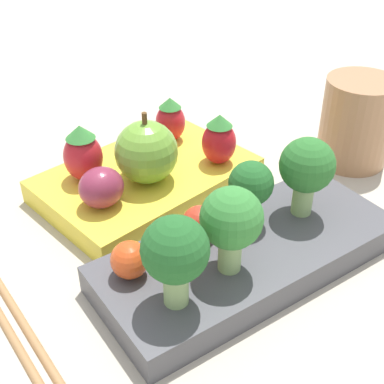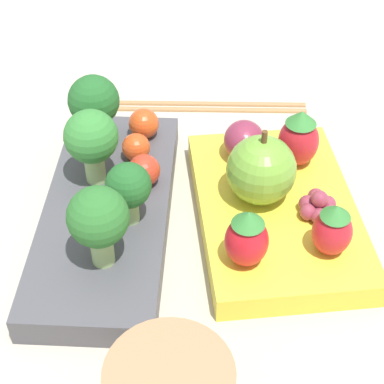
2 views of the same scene
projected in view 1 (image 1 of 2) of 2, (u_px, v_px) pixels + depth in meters
The scene contains 18 objects.
ground_plane at pixel (193, 230), 0.43m from camera, with size 4.00×4.00×0.00m, color #BCB29E.
bento_box_savoury at pixel (249, 255), 0.39m from camera, with size 0.23×0.10×0.02m.
bento_box_fruit at pixel (145, 180), 0.48m from camera, with size 0.20×0.14×0.02m.
broccoli_floret_0 at pixel (251, 185), 0.39m from camera, with size 0.03×0.03×0.05m.
broccoli_floret_1 at pixel (307, 168), 0.39m from camera, with size 0.04×0.04×0.06m.
broccoli_floret_2 at pixel (231, 221), 0.34m from camera, with size 0.04×0.04×0.06m.
broccoli_floret_3 at pixel (175, 253), 0.32m from camera, with size 0.04×0.04×0.06m.
cherry_tomato_0 at pixel (199, 223), 0.38m from camera, with size 0.03×0.03×0.03m.
cherry_tomato_1 at pixel (130, 260), 0.35m from camera, with size 0.03×0.03×0.03m.
cherry_tomato_2 at pixel (172, 247), 0.36m from camera, with size 0.02×0.02×0.02m.
apple at pixel (146, 152), 0.44m from camera, with size 0.05×0.05×0.06m.
strawberry_0 at pixel (219, 140), 0.47m from camera, with size 0.03×0.03×0.05m.
strawberry_1 at pixel (170, 120), 0.50m from camera, with size 0.03×0.03×0.04m.
strawberry_2 at pixel (83, 154), 0.44m from camera, with size 0.03×0.03×0.05m.
plum at pixel (101, 187), 0.42m from camera, with size 0.04×0.03×0.03m.
grape_cluster at pixel (141, 144), 0.49m from camera, with size 0.03×0.03×0.02m.
drinking_cup at pixel (355, 121), 0.50m from camera, with size 0.07×0.07×0.08m.
chopsticks_pair at pixel (3, 304), 0.36m from camera, with size 0.02×0.21×0.01m.
Camera 1 is at (0.20, 0.28, 0.27)m, focal length 50.00 mm.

